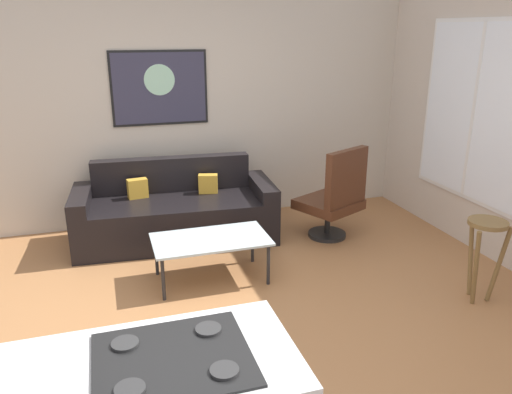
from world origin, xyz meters
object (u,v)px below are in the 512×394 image
armchair (335,197)px  bar_stool (485,241)px  couch (176,213)px  wall_painting (160,88)px  coffee_table (211,242)px

armchair → bar_stool: size_ratio=1.42×
couch → wall_painting: wall_painting is taller
couch → bar_stool: (2.15, -2.00, 0.24)m
couch → armchair: size_ratio=2.12×
couch → coffee_table: (0.15, -1.01, 0.08)m
armchair → bar_stool: armchair is taller
bar_stool → couch: bearing=137.1°
couch → bar_stool: bearing=-42.9°
couch → coffee_table: 1.02m
wall_painting → bar_stool: bearing=-49.6°
coffee_table → bar_stool: 2.23m
coffee_table → armchair: bearing=19.6°
couch → wall_painting: size_ratio=2.03×
armchair → coffee_table: bearing=-160.4°
coffee_table → armchair: 1.52m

